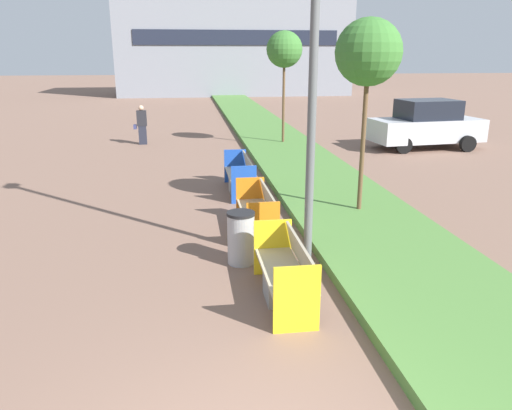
# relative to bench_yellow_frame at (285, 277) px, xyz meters

# --- Properties ---
(planter_grass_strip) EXTENTS (2.80, 120.00, 0.18)m
(planter_grass_strip) POSITION_rel_bench_yellow_frame_xyz_m (2.26, 8.44, -0.27)
(planter_grass_strip) COLOR #4C7A38
(planter_grass_strip) RESTS_ON ground
(building_backdrop) EXTENTS (20.14, 7.35, 8.78)m
(building_backdrop) POSITION_rel_bench_yellow_frame_xyz_m (3.06, 40.15, 4.03)
(building_backdrop) COLOR gray
(building_backdrop) RESTS_ON ground
(bench_yellow_frame) EXTENTS (0.65, 1.89, 0.94)m
(bench_yellow_frame) POSITION_rel_bench_yellow_frame_xyz_m (0.00, 0.00, 0.00)
(bench_yellow_frame) COLOR gray
(bench_yellow_frame) RESTS_ON ground
(bench_orange_frame) EXTENTS (0.65, 1.94, 0.94)m
(bench_orange_frame) POSITION_rel_bench_yellow_frame_xyz_m (0.00, 2.90, 0.00)
(bench_orange_frame) COLOR gray
(bench_orange_frame) RESTS_ON ground
(bench_blue_frame) EXTENTS (0.65, 2.20, 0.94)m
(bench_blue_frame) POSITION_rel_bench_yellow_frame_xyz_m (0.00, 6.14, 0.01)
(bench_blue_frame) COLOR gray
(bench_blue_frame) RESTS_ON ground
(litter_bin) EXTENTS (0.49, 0.49, 0.93)m
(litter_bin) POSITION_rel_bench_yellow_frame_xyz_m (-0.50, 1.44, 0.11)
(litter_bin) COLOR #9EA0A5
(litter_bin) RESTS_ON ground
(street_lamp_post) EXTENTS (0.24, 0.44, 7.28)m
(street_lamp_post) POSITION_rel_bench_yellow_frame_xyz_m (0.61, 1.16, 3.66)
(street_lamp_post) COLOR #56595B
(street_lamp_post) RESTS_ON ground
(sapling_tree_near) EXTENTS (1.39, 1.39, 4.25)m
(sapling_tree_near) POSITION_rel_bench_yellow_frame_xyz_m (2.41, 3.69, 3.17)
(sapling_tree_near) COLOR brown
(sapling_tree_near) RESTS_ON ground
(sapling_tree_far) EXTENTS (1.36, 1.36, 4.37)m
(sapling_tree_far) POSITION_rel_bench_yellow_frame_xyz_m (2.41, 12.75, 3.30)
(sapling_tree_far) COLOR brown
(sapling_tree_far) RESTS_ON ground
(pedestrian_walking) EXTENTS (0.53, 0.24, 1.56)m
(pedestrian_walking) POSITION_rel_bench_yellow_frame_xyz_m (-3.15, 13.97, 0.42)
(pedestrian_walking) COLOR #232633
(pedestrian_walking) RESTS_ON ground
(parked_car_distant) EXTENTS (4.36, 2.17, 1.86)m
(parked_car_distant) POSITION_rel_bench_yellow_frame_xyz_m (7.78, 11.52, 0.55)
(parked_car_distant) COLOR #B7BABF
(parked_car_distant) RESTS_ON ground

